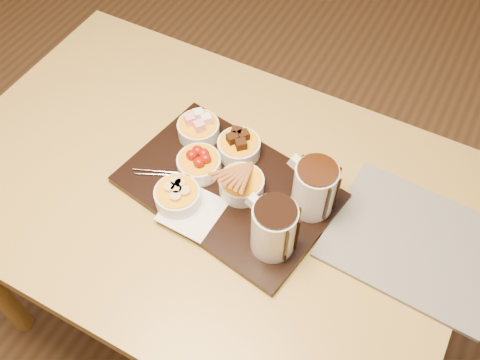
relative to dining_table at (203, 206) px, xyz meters
The scene contains 13 objects.
ground 0.65m from the dining_table, ahead, with size 5.00×5.00×0.00m, color brown.
dining_table is the anchor object (origin of this frame).
serving_board 0.13m from the dining_table, ahead, with size 0.46×0.30×0.02m, color black.
napkin 0.15m from the dining_table, 70.30° to the right, with size 0.12×0.12×0.00m, color white.
bowl_marshmallows 0.19m from the dining_table, 122.08° to the left, with size 0.10×0.10×0.04m, color silver.
bowl_cake 0.18m from the dining_table, 68.48° to the left, with size 0.10×0.10×0.04m, color silver.
bowl_strawberries 0.14m from the dining_table, 124.19° to the left, with size 0.10×0.10×0.04m, color silver.
bowl_biscotti 0.17m from the dining_table, ahead, with size 0.10×0.10×0.04m, color silver.
bowl_bananas 0.16m from the dining_table, 96.84° to the right, with size 0.10×0.10×0.04m, color silver.
pitcher_dark_chocolate 0.29m from the dining_table, 19.00° to the right, with size 0.09×0.09×0.12m, color silver.
pitcher_milk_chocolate 0.31m from the dining_table, 11.51° to the left, with size 0.09×0.09×0.12m, color silver.
fondue_skewers 0.12m from the dining_table, behind, with size 0.26×0.03×0.01m, color silver, non-canonical shape.
newspaper 0.50m from the dining_table, ahead, with size 0.35×0.28×0.01m, color beige.
Camera 1 is at (0.42, -0.59, 1.74)m, focal length 40.00 mm.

